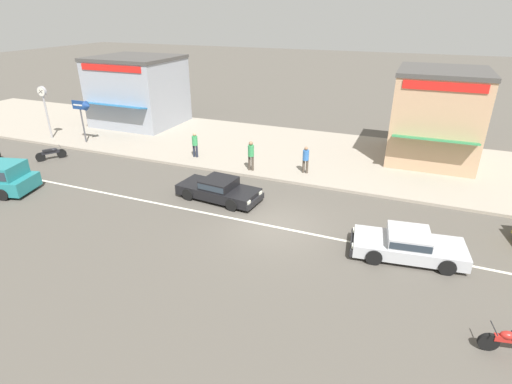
{
  "coord_description": "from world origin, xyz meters",
  "views": [
    {
      "loc": [
        4.9,
        -14.2,
        8.57
      ],
      "look_at": [
        -1.46,
        1.41,
        0.8
      ],
      "focal_mm": 28.0,
      "sensor_mm": 36.0,
      "label": 1
    }
  ],
  "objects_px": {
    "arrow_signboard": "(86,108)",
    "shopfront_far_kios": "(138,91)",
    "street_clock": "(44,99)",
    "pedestrian_by_shop": "(251,153)",
    "sedan_silver_3": "(408,244)",
    "pedestrian_near_clock": "(195,143)",
    "sedan_black_0": "(219,189)",
    "motorcycle_0": "(51,153)",
    "pedestrian_mid_kerb": "(306,158)",
    "shopfront_corner_warung": "(436,116)"
  },
  "relations": [
    {
      "from": "street_clock",
      "to": "shopfront_far_kios",
      "type": "distance_m",
      "value": 6.78
    },
    {
      "from": "motorcycle_0",
      "to": "shopfront_corner_warung",
      "type": "distance_m",
      "value": 23.51
    },
    {
      "from": "street_clock",
      "to": "arrow_signboard",
      "type": "bearing_deg",
      "value": 1.72
    },
    {
      "from": "pedestrian_near_clock",
      "to": "arrow_signboard",
      "type": "bearing_deg",
      "value": -178.1
    },
    {
      "from": "sedan_silver_3",
      "to": "pedestrian_near_clock",
      "type": "height_order",
      "value": "pedestrian_near_clock"
    },
    {
      "from": "sedan_silver_3",
      "to": "pedestrian_near_clock",
      "type": "bearing_deg",
      "value": 153.47
    },
    {
      "from": "street_clock",
      "to": "pedestrian_mid_kerb",
      "type": "xyz_separation_m",
      "value": [
        18.58,
        0.39,
        -1.86
      ]
    },
    {
      "from": "arrow_signboard",
      "to": "shopfront_far_kios",
      "type": "xyz_separation_m",
      "value": [
        -0.12,
        5.75,
        0.15
      ]
    },
    {
      "from": "pedestrian_near_clock",
      "to": "pedestrian_by_shop",
      "type": "bearing_deg",
      "value": -10.68
    },
    {
      "from": "pedestrian_near_clock",
      "to": "shopfront_corner_warung",
      "type": "xyz_separation_m",
      "value": [
        13.45,
        5.23,
        1.77
      ]
    },
    {
      "from": "sedan_silver_3",
      "to": "sedan_black_0",
      "type": "bearing_deg",
      "value": 168.3
    },
    {
      "from": "sedan_black_0",
      "to": "pedestrian_by_shop",
      "type": "height_order",
      "value": "pedestrian_by_shop"
    },
    {
      "from": "sedan_black_0",
      "to": "street_clock",
      "type": "relative_size",
      "value": 1.17
    },
    {
      "from": "pedestrian_near_clock",
      "to": "pedestrian_by_shop",
      "type": "xyz_separation_m",
      "value": [
        4.06,
        -0.77,
        0.11
      ]
    },
    {
      "from": "pedestrian_mid_kerb",
      "to": "pedestrian_by_shop",
      "type": "relative_size",
      "value": 0.9
    },
    {
      "from": "sedan_black_0",
      "to": "shopfront_far_kios",
      "type": "bearing_deg",
      "value": 140.29
    },
    {
      "from": "sedan_silver_3",
      "to": "shopfront_far_kios",
      "type": "height_order",
      "value": "shopfront_far_kios"
    },
    {
      "from": "sedan_silver_3",
      "to": "arrow_signboard",
      "type": "height_order",
      "value": "arrow_signboard"
    },
    {
      "from": "sedan_black_0",
      "to": "pedestrian_mid_kerb",
      "type": "relative_size",
      "value": 2.77
    },
    {
      "from": "motorcycle_0",
      "to": "arrow_signboard",
      "type": "relative_size",
      "value": 0.53
    },
    {
      "from": "pedestrian_near_clock",
      "to": "pedestrian_mid_kerb",
      "type": "height_order",
      "value": "pedestrian_near_clock"
    },
    {
      "from": "pedestrian_mid_kerb",
      "to": "street_clock",
      "type": "bearing_deg",
      "value": -178.81
    },
    {
      "from": "motorcycle_0",
      "to": "sedan_silver_3",
      "type": "bearing_deg",
      "value": -8.0
    },
    {
      "from": "sedan_black_0",
      "to": "sedan_silver_3",
      "type": "relative_size",
      "value": 0.99
    },
    {
      "from": "sedan_black_0",
      "to": "shopfront_far_kios",
      "type": "relative_size",
      "value": 0.68
    },
    {
      "from": "pedestrian_near_clock",
      "to": "shopfront_corner_warung",
      "type": "distance_m",
      "value": 14.54
    },
    {
      "from": "street_clock",
      "to": "pedestrian_mid_kerb",
      "type": "relative_size",
      "value": 2.36
    },
    {
      "from": "pedestrian_by_shop",
      "to": "arrow_signboard",
      "type": "bearing_deg",
      "value": 177.63
    },
    {
      "from": "street_clock",
      "to": "shopfront_corner_warung",
      "type": "distance_m",
      "value": 25.62
    },
    {
      "from": "street_clock",
      "to": "pedestrian_by_shop",
      "type": "height_order",
      "value": "street_clock"
    },
    {
      "from": "motorcycle_0",
      "to": "street_clock",
      "type": "xyz_separation_m",
      "value": [
        -3.28,
        3.07,
        2.48
      ]
    },
    {
      "from": "shopfront_far_kios",
      "to": "sedan_silver_3",
      "type": "bearing_deg",
      "value": -29.55
    },
    {
      "from": "sedan_black_0",
      "to": "shopfront_far_kios",
      "type": "height_order",
      "value": "shopfront_far_kios"
    },
    {
      "from": "motorcycle_0",
      "to": "shopfront_far_kios",
      "type": "xyz_separation_m",
      "value": [
        0.12,
        8.93,
        2.3
      ]
    },
    {
      "from": "street_clock",
      "to": "arrow_signboard",
      "type": "relative_size",
      "value": 1.26
    },
    {
      "from": "sedan_black_0",
      "to": "motorcycle_0",
      "type": "height_order",
      "value": "sedan_black_0"
    },
    {
      "from": "street_clock",
      "to": "shopfront_far_kios",
      "type": "height_order",
      "value": "shopfront_far_kios"
    },
    {
      "from": "sedan_black_0",
      "to": "street_clock",
      "type": "bearing_deg",
      "value": 164.87
    },
    {
      "from": "arrow_signboard",
      "to": "shopfront_corner_warung",
      "type": "bearing_deg",
      "value": 14.35
    },
    {
      "from": "sedan_silver_3",
      "to": "pedestrian_near_clock",
      "type": "relative_size",
      "value": 2.8
    },
    {
      "from": "sedan_silver_3",
      "to": "shopfront_corner_warung",
      "type": "bearing_deg",
      "value": 86.88
    },
    {
      "from": "arrow_signboard",
      "to": "shopfront_far_kios",
      "type": "height_order",
      "value": "shopfront_far_kios"
    },
    {
      "from": "pedestrian_near_clock",
      "to": "pedestrian_by_shop",
      "type": "height_order",
      "value": "pedestrian_by_shop"
    },
    {
      "from": "street_clock",
      "to": "pedestrian_by_shop",
      "type": "distance_m",
      "value": 15.71
    },
    {
      "from": "arrow_signboard",
      "to": "shopfront_far_kios",
      "type": "bearing_deg",
      "value": 91.19
    },
    {
      "from": "sedan_black_0",
      "to": "sedan_silver_3",
      "type": "height_order",
      "value": "same"
    },
    {
      "from": "sedan_black_0",
      "to": "pedestrian_mid_kerb",
      "type": "xyz_separation_m",
      "value": [
        3.08,
        4.58,
        0.51
      ]
    },
    {
      "from": "motorcycle_0",
      "to": "pedestrian_mid_kerb",
      "type": "height_order",
      "value": "pedestrian_mid_kerb"
    },
    {
      "from": "arrow_signboard",
      "to": "sedan_black_0",
      "type": "bearing_deg",
      "value": -19.73
    },
    {
      "from": "arrow_signboard",
      "to": "pedestrian_mid_kerb",
      "type": "relative_size",
      "value": 1.88
    }
  ]
}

